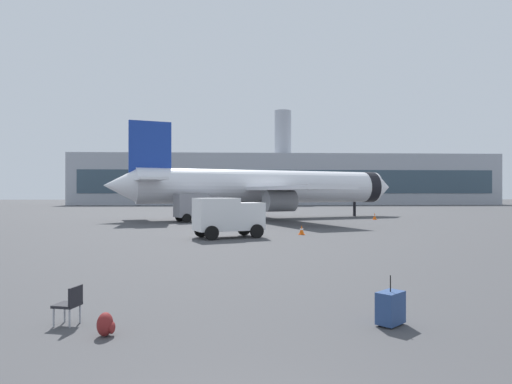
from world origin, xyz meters
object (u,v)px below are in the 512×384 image
object	(u,v)px
rolling_suitcase	(390,308)
traveller_backpack	(106,325)
safety_cone_mid	(302,230)
service_truck	(198,206)
safety_cone_near	(375,216)
cargo_van	(228,216)
airplane_at_gate	(266,187)
gate_chair	(70,303)

from	to	relation	value
rolling_suitcase	traveller_backpack	bearing A→B (deg)	-175.69
safety_cone_mid	rolling_suitcase	xyz separation A→B (m)	(-1.22, -21.22, 0.07)
service_truck	safety_cone_near	size ratio (longest dim) A/B	7.01
safety_cone_near	service_truck	bearing A→B (deg)	-172.14
service_truck	rolling_suitcase	size ratio (longest dim) A/B	4.80
traveller_backpack	cargo_van	bearing A→B (deg)	83.88
service_truck	cargo_van	distance (m)	16.86
safety_cone_near	traveller_backpack	size ratio (longest dim) A/B	1.57
safety_cone_near	traveller_backpack	world-z (taller)	safety_cone_near
airplane_at_gate	safety_cone_mid	distance (m)	20.75
service_truck	rolling_suitcase	bearing A→B (deg)	-78.55
rolling_suitcase	traveller_backpack	xyz separation A→B (m)	(-6.05, -0.46, -0.16)
service_truck	gate_chair	size ratio (longest dim) A/B	6.14
gate_chair	rolling_suitcase	bearing A→B (deg)	-2.71
rolling_suitcase	service_truck	bearing A→B (deg)	101.45
cargo_van	rolling_suitcase	world-z (taller)	cargo_van
rolling_suitcase	safety_cone_near	bearing A→B (deg)	72.78
airplane_at_gate	rolling_suitcase	size ratio (longest dim) A/B	31.60
rolling_suitcase	airplane_at_gate	bearing A→B (deg)	89.87
gate_chair	service_truck	bearing A→B (deg)	90.33
airplane_at_gate	traveller_backpack	size ratio (longest dim) A/B	72.41
safety_cone_mid	cargo_van	bearing A→B (deg)	-159.30
rolling_suitcase	gate_chair	distance (m)	7.06
service_truck	gate_chair	xyz separation A→B (m)	(0.20, -35.48, -1.11)
service_truck	safety_cone_near	world-z (taller)	service_truck
service_truck	rolling_suitcase	xyz separation A→B (m)	(7.25, -35.81, -1.22)
traveller_backpack	service_truck	bearing A→B (deg)	91.91
safety_cone_near	safety_cone_mid	xyz separation A→B (m)	(-10.70, -17.23, -0.05)
service_truck	safety_cone_mid	bearing A→B (deg)	-59.86
cargo_van	safety_cone_mid	size ratio (longest dim) A/B	7.34
service_truck	safety_cone_mid	world-z (taller)	service_truck
cargo_van	safety_cone_mid	xyz separation A→B (m)	(5.15, 1.94, -1.13)
cargo_van	safety_cone_mid	bearing A→B (deg)	20.70
service_truck	gate_chair	bearing A→B (deg)	-89.67
safety_cone_mid	traveller_backpack	xyz separation A→B (m)	(-7.26, -21.68, -0.09)
airplane_at_gate	service_truck	xyz separation A→B (m)	(-7.35, -5.86, -2.05)
service_truck	traveller_backpack	size ratio (longest dim) A/B	11.00
traveller_backpack	safety_cone_near	bearing A→B (deg)	65.22
safety_cone_mid	gate_chair	bearing A→B (deg)	-111.59
airplane_at_gate	rolling_suitcase	world-z (taller)	airplane_at_gate
service_truck	cargo_van	bearing A→B (deg)	-78.64
safety_cone_near	gate_chair	size ratio (longest dim) A/B	0.88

